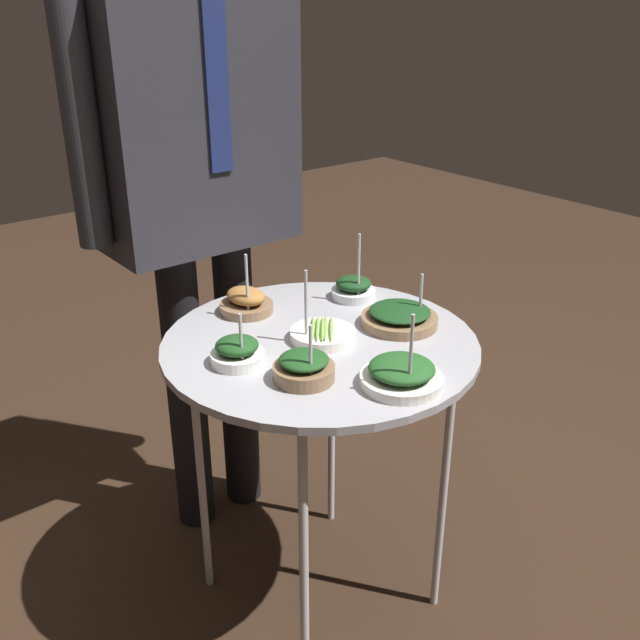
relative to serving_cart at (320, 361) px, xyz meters
The scene contains 10 objects.
ground_plane 0.70m from the serving_cart, ahead, with size 8.00×8.00×0.00m, color black.
serving_cart is the anchor object (origin of this frame).
bowl_asparagus_far_rim 0.07m from the serving_cart, 15.43° to the left, with size 0.15×0.15×0.17m.
bowl_spinach_mid_right 0.27m from the serving_cart, 32.25° to the left, with size 0.11×0.11×0.18m.
bowl_spinach_front_left 0.22m from the serving_cart, behind, with size 0.11×0.11×0.13m.
bowl_roast_back_left 0.25m from the serving_cart, 100.24° to the left, with size 0.13×0.13×0.16m.
bowl_spinach_back_right 0.27m from the serving_cart, 89.37° to the right, with size 0.17×0.17×0.17m.
bowl_spinach_front_right 0.22m from the serving_cart, 15.26° to the right, with size 0.18×0.18×0.12m.
bowl_spinach_mid_left 0.20m from the serving_cart, 138.94° to the right, with size 0.13×0.13×0.14m.
waiter_figure 0.63m from the serving_cart, 91.97° to the left, with size 0.65×0.24×1.75m.
Camera 1 is at (-0.89, -1.12, 1.46)m, focal length 40.00 mm.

